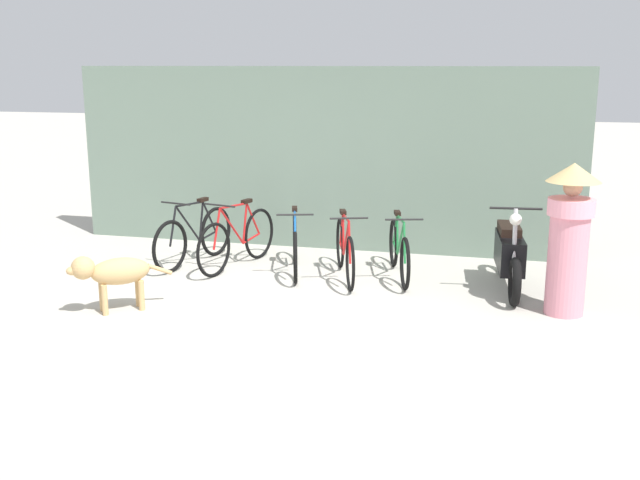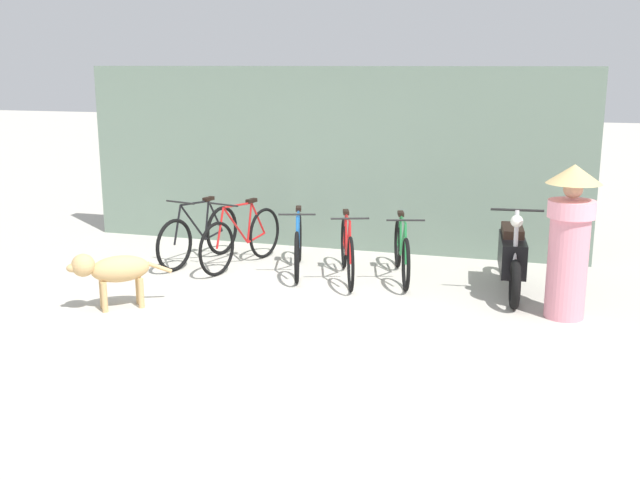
{
  "view_description": "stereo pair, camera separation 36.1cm",
  "coord_description": "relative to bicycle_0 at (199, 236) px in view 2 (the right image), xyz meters",
  "views": [
    {
      "loc": [
        2.62,
        -7.21,
        2.65
      ],
      "look_at": [
        0.56,
        0.98,
        0.65
      ],
      "focal_mm": 42.0,
      "sensor_mm": 36.0,
      "label": 1
    },
    {
      "loc": [
        2.97,
        -7.12,
        2.65
      ],
      "look_at": [
        0.56,
        0.98,
        0.65
      ],
      "focal_mm": 42.0,
      "sensor_mm": 36.0,
      "label": 2
    }
  ],
  "objects": [
    {
      "name": "ground_plane",
      "position": [
        1.42,
        -1.89,
        -0.37
      ],
      "size": [
        60.0,
        60.0,
        0.0
      ],
      "primitive_type": "plane",
      "color": "#B7B2A5"
    },
    {
      "name": "shop_wall_back",
      "position": [
        1.42,
        1.36,
        0.94
      ],
      "size": [
        7.4,
        0.2,
        2.61
      ],
      "color": "slate",
      "rests_on": "ground"
    },
    {
      "name": "bicycle_0",
      "position": [
        0.0,
        0.0,
        0.0
      ],
      "size": [
        0.53,
        1.67,
        0.9
      ],
      "rotation": [
        0.0,
        0.0,
        -1.8
      ],
      "color": "black",
      "rests_on": "ground"
    },
    {
      "name": "bicycle_1",
      "position": [
        0.63,
        -0.02,
        0.01
      ],
      "size": [
        0.55,
        1.72,
        0.91
      ],
      "rotation": [
        0.0,
        0.0,
        -1.82
      ],
      "color": "black",
      "rests_on": "ground"
    },
    {
      "name": "bicycle_2",
      "position": [
        1.43,
        -0.06,
        -0.02
      ],
      "size": [
        0.59,
        1.65,
        0.85
      ],
      "rotation": [
        0.0,
        0.0,
        -1.28
      ],
      "color": "black",
      "rests_on": "ground"
    },
    {
      "name": "bicycle_3",
      "position": [
        2.13,
        -0.2,
        -0.01
      ],
      "size": [
        0.64,
        1.65,
        0.86
      ],
      "rotation": [
        0.0,
        0.0,
        -1.24
      ],
      "color": "black",
      "rests_on": "ground"
    },
    {
      "name": "bicycle_4",
      "position": [
        2.78,
        0.02,
        -0.02
      ],
      "size": [
        0.58,
        1.66,
        0.84
      ],
      "rotation": [
        0.0,
        0.0,
        -1.29
      ],
      "color": "black",
      "rests_on": "ground"
    },
    {
      "name": "motorcycle",
      "position": [
        4.13,
        -0.17,
        0.06
      ],
      "size": [
        0.58,
        1.88,
        1.07
      ],
      "rotation": [
        0.0,
        0.0,
        -1.47
      ],
      "color": "black",
      "rests_on": "ground"
    },
    {
      "name": "stray_dog",
      "position": [
        -0.04,
        -2.09,
        0.08
      ],
      "size": [
        0.93,
        0.8,
        0.66
      ],
      "rotation": [
        0.0,
        0.0,
        3.83
      ],
      "color": "tan",
      "rests_on": "ground"
    },
    {
      "name": "person_in_robes",
      "position": [
        4.72,
        -0.96,
        0.53
      ],
      "size": [
        0.63,
        0.63,
        1.64
      ],
      "rotation": [
        0.0,
        0.0,
        3.25
      ],
      "color": "pink",
      "rests_on": "ground"
    }
  ]
}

